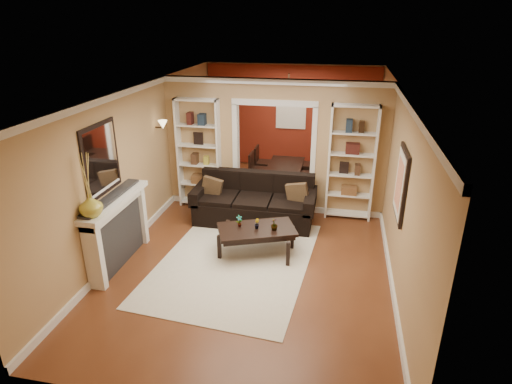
% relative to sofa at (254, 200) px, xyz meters
% --- Properties ---
extents(floor, '(8.00, 8.00, 0.00)m').
position_rel_sofa_xyz_m(floor, '(0.26, -0.45, -0.47)').
color(floor, brown).
rests_on(floor, ground).
extents(ceiling, '(8.00, 8.00, 0.00)m').
position_rel_sofa_xyz_m(ceiling, '(0.26, -0.45, 2.23)').
color(ceiling, white).
rests_on(ceiling, ground).
extents(wall_back, '(8.00, 0.00, 8.00)m').
position_rel_sofa_xyz_m(wall_back, '(0.26, 3.55, 0.88)').
color(wall_back, tan).
rests_on(wall_back, ground).
extents(wall_front, '(8.00, 0.00, 8.00)m').
position_rel_sofa_xyz_m(wall_front, '(0.26, -4.45, 0.88)').
color(wall_front, tan).
rests_on(wall_front, ground).
extents(wall_left, '(0.00, 8.00, 8.00)m').
position_rel_sofa_xyz_m(wall_left, '(-1.99, -0.45, 0.88)').
color(wall_left, tan).
rests_on(wall_left, ground).
extents(wall_right, '(0.00, 8.00, 8.00)m').
position_rel_sofa_xyz_m(wall_right, '(2.51, -0.45, 0.88)').
color(wall_right, tan).
rests_on(wall_right, ground).
extents(partition_wall, '(4.50, 0.15, 2.70)m').
position_rel_sofa_xyz_m(partition_wall, '(0.26, 0.75, 0.88)').
color(partition_wall, tan).
rests_on(partition_wall, floor).
extents(red_back_panel, '(4.44, 0.04, 2.64)m').
position_rel_sofa_xyz_m(red_back_panel, '(0.26, 3.52, 0.85)').
color(red_back_panel, maroon).
rests_on(red_back_panel, floor).
extents(dining_window, '(0.78, 0.03, 0.98)m').
position_rel_sofa_xyz_m(dining_window, '(0.26, 3.48, 1.08)').
color(dining_window, '#8CA5CC').
rests_on(dining_window, wall_back).
extents(area_rug, '(2.65, 3.53, 0.01)m').
position_rel_sofa_xyz_m(area_rug, '(-0.01, -1.55, -0.46)').
color(area_rug, silver).
rests_on(area_rug, floor).
extents(sofa, '(2.39, 1.03, 0.93)m').
position_rel_sofa_xyz_m(sofa, '(0.00, 0.00, 0.00)').
color(sofa, black).
rests_on(sofa, floor).
extents(pillow_left, '(0.40, 0.14, 0.39)m').
position_rel_sofa_xyz_m(pillow_left, '(-0.85, -0.02, 0.18)').
color(pillow_left, brown).
rests_on(pillow_left, sofa).
extents(pillow_right, '(0.42, 0.18, 0.41)m').
position_rel_sofa_xyz_m(pillow_right, '(0.85, -0.02, 0.19)').
color(pillow_right, brown).
rests_on(pillow_right, sofa).
extents(coffee_table, '(1.45, 1.12, 0.49)m').
position_rel_sofa_xyz_m(coffee_table, '(0.29, -1.21, -0.22)').
color(coffee_table, black).
rests_on(coffee_table, floor).
extents(plant_left, '(0.13, 0.13, 0.21)m').
position_rel_sofa_xyz_m(plant_left, '(-0.01, -1.21, 0.12)').
color(plant_left, '#336626').
rests_on(plant_left, coffee_table).
extents(plant_center, '(0.11, 0.12, 0.17)m').
position_rel_sofa_xyz_m(plant_center, '(0.29, -1.21, 0.11)').
color(plant_center, '#336626').
rests_on(plant_center, coffee_table).
extents(plant_right, '(0.16, 0.16, 0.20)m').
position_rel_sofa_xyz_m(plant_right, '(0.59, -1.21, 0.12)').
color(plant_right, '#336626').
rests_on(plant_right, coffee_table).
extents(bookshelf_left, '(0.90, 0.30, 2.30)m').
position_rel_sofa_xyz_m(bookshelf_left, '(-1.29, 0.58, 0.68)').
color(bookshelf_left, white).
rests_on(bookshelf_left, floor).
extents(bookshelf_right, '(0.90, 0.30, 2.30)m').
position_rel_sofa_xyz_m(bookshelf_right, '(1.81, 0.58, 0.68)').
color(bookshelf_right, white).
rests_on(bookshelf_right, floor).
extents(fireplace, '(0.32, 1.70, 1.16)m').
position_rel_sofa_xyz_m(fireplace, '(-1.83, -1.95, 0.11)').
color(fireplace, white).
rests_on(fireplace, floor).
extents(vase, '(0.36, 0.36, 0.34)m').
position_rel_sofa_xyz_m(vase, '(-1.83, -2.59, 0.86)').
color(vase, '#ACA637').
rests_on(vase, fireplace).
extents(mirror, '(0.03, 0.95, 1.10)m').
position_rel_sofa_xyz_m(mirror, '(-1.97, -1.95, 1.33)').
color(mirror, silver).
rests_on(mirror, wall_left).
extents(wall_sconce, '(0.18, 0.18, 0.22)m').
position_rel_sofa_xyz_m(wall_sconce, '(-1.89, 0.10, 1.36)').
color(wall_sconce, '#FFE0A5').
rests_on(wall_sconce, wall_left).
extents(framed_art, '(0.04, 0.85, 1.05)m').
position_rel_sofa_xyz_m(framed_art, '(2.47, -1.45, 1.08)').
color(framed_art, black).
rests_on(framed_art, wall_right).
extents(dining_table, '(1.46, 0.81, 0.51)m').
position_rel_sofa_xyz_m(dining_table, '(0.36, 2.08, -0.21)').
color(dining_table, black).
rests_on(dining_table, floor).
extents(dining_chair_nw, '(0.51, 0.51, 0.89)m').
position_rel_sofa_xyz_m(dining_chair_nw, '(-0.19, 1.78, -0.02)').
color(dining_chair_nw, black).
rests_on(dining_chair_nw, floor).
extents(dining_chair_ne, '(0.43, 0.43, 0.84)m').
position_rel_sofa_xyz_m(dining_chair_ne, '(0.91, 1.78, -0.05)').
color(dining_chair_ne, black).
rests_on(dining_chair_ne, floor).
extents(dining_chair_sw, '(0.48, 0.48, 0.87)m').
position_rel_sofa_xyz_m(dining_chair_sw, '(-0.19, 2.38, -0.03)').
color(dining_chair_sw, black).
rests_on(dining_chair_sw, floor).
extents(dining_chair_se, '(0.48, 0.48, 0.90)m').
position_rel_sofa_xyz_m(dining_chair_se, '(0.91, 2.38, -0.02)').
color(dining_chair_se, black).
rests_on(dining_chair_se, floor).
extents(chandelier, '(0.50, 0.50, 0.30)m').
position_rel_sofa_xyz_m(chandelier, '(0.26, 2.25, 1.55)').
color(chandelier, '#312216').
rests_on(chandelier, ceiling).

